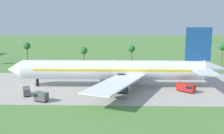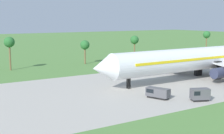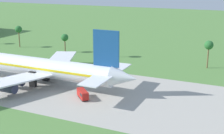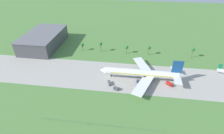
{
  "view_description": "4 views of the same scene",
  "coord_description": "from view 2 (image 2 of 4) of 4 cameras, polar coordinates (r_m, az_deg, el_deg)",
  "views": [
    {
      "loc": [
        28.85,
        -94.44,
        23.25
      ],
      "look_at": [
        26.18,
        -1.0,
        6.91
      ],
      "focal_mm": 45.0,
      "sensor_mm": 36.0,
      "label": 1
    },
    {
      "loc": [
        -43.59,
        -63.85,
        17.51
      ],
      "look_at": [
        -4.4,
        -1.0,
        5.91
      ],
      "focal_mm": 50.0,
      "sensor_mm": 36.0,
      "label": 2
    },
    {
      "loc": [
        94.66,
        -83.48,
        34.8
      ],
      "look_at": [
        56.76,
        -1.0,
        9.18
      ],
      "focal_mm": 50.0,
      "sensor_mm": 36.0,
      "label": 3
    },
    {
      "loc": [
        17.93,
        -125.57,
        92.01
      ],
      "look_at": [
        0.24,
        5.0,
        6.0
      ],
      "focal_mm": 28.0,
      "sensor_mm": 36.0,
      "label": 4
    }
  ],
  "objects": [
    {
      "name": "baggage_tug",
      "position": [
        69.37,
        15.7,
        -4.83
      ],
      "size": [
        4.39,
        3.37,
        2.7
      ],
      "color": "black",
      "rests_on": "ground_plane"
    },
    {
      "name": "palm_tree_row",
      "position": [
        122.0,
        -3.75,
        4.5
      ],
      "size": [
        120.73,
        3.6,
        11.41
      ],
      "color": "brown",
      "rests_on": "ground_plane"
    },
    {
      "name": "jet_airliner",
      "position": [
        95.96,
        16.64,
        1.55
      ],
      "size": [
        74.56,
        58.76,
        20.29
      ],
      "color": "white",
      "rests_on": "ground_plane"
    },
    {
      "name": "taxiway_strip",
      "position": [
        79.27,
        2.32,
        -3.86
      ],
      "size": [
        320.0,
        44.0,
        0.02
      ],
      "color": "#A8A399",
      "rests_on": "ground_plane"
    },
    {
      "name": "catering_van",
      "position": [
        69.77,
        8.25,
        -4.66
      ],
      "size": [
        3.76,
        5.63,
        2.32
      ],
      "color": "black",
      "rests_on": "ground_plane"
    },
    {
      "name": "ground_plane",
      "position": [
        79.27,
        2.32,
        -3.87
      ],
      "size": [
        600.0,
        600.0,
        0.0
      ],
      "primitive_type": "plane",
      "color": "#517F3D"
    }
  ]
}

